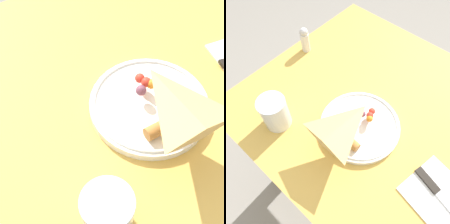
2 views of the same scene
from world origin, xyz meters
TOP-DOWN VIEW (x-y plane):
  - ground_plane at (0.00, 0.00)m, footprint 6.00×6.00m
  - dining_table at (0.00, 0.00)m, footprint 0.99×0.70m
  - plate_pizza at (-0.11, -0.09)m, footprint 0.22×0.22m
  - milk_glass at (-0.29, -0.23)m, footprint 0.07×0.07m

SIDE VIEW (x-z plane):
  - ground_plane at x=0.00m, z-range 0.00..0.00m
  - dining_table at x=0.00m, z-range 0.25..1.02m
  - plate_pizza at x=-0.11m, z-range 0.76..0.81m
  - milk_glass at x=-0.29m, z-range 0.77..0.87m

